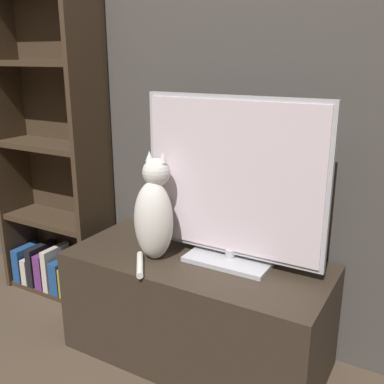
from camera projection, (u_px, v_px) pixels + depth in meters
wall_back at (231, 71)px, 2.03m from camera, size 4.80×0.05×2.60m
tv_stand at (196, 308)px, 2.07m from camera, size 1.18×0.53×0.50m
tv at (232, 185)px, 1.89m from camera, size 0.82×0.22×0.72m
cat at (154, 214)px, 1.96m from camera, size 0.18×0.30×0.48m
bookshelf at (55, 164)px, 2.56m from camera, size 0.66×0.28×1.78m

